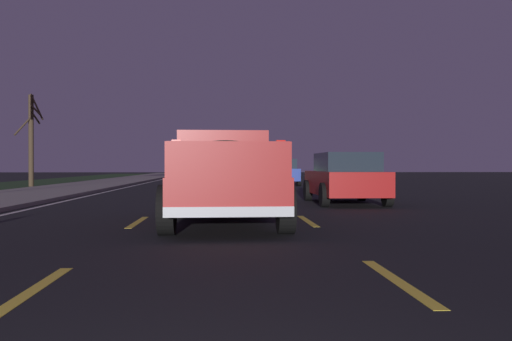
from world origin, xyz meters
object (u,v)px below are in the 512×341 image
sedan_blue (280,172)px  pickup_truck (223,174)px  sedan_red (345,178)px  bare_tree_far (31,138)px  sedan_green (225,171)px

sedan_blue → pickup_truck: bearing=171.6°
pickup_truck → sedan_red: (5.91, -3.70, -0.20)m
bare_tree_far → sedan_green: bearing=-53.8°
sedan_blue → bare_tree_far: bearing=95.9°
sedan_green → bare_tree_far: size_ratio=0.86×
pickup_truck → bare_tree_far: (21.07, 10.62, 1.72)m
sedan_red → sedan_blue: bearing=1.3°
pickup_truck → bare_tree_far: bare_tree_far is taller
sedan_red → sedan_green: (22.98, 3.63, 0.00)m
sedan_blue → sedan_green: same height
sedan_red → bare_tree_far: size_ratio=0.86×
sedan_red → pickup_truck: bearing=148.0°
sedan_blue → bare_tree_far: bare_tree_far is taller
sedan_red → bare_tree_far: (15.16, 14.31, 1.91)m
pickup_truck → bare_tree_far: 23.65m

